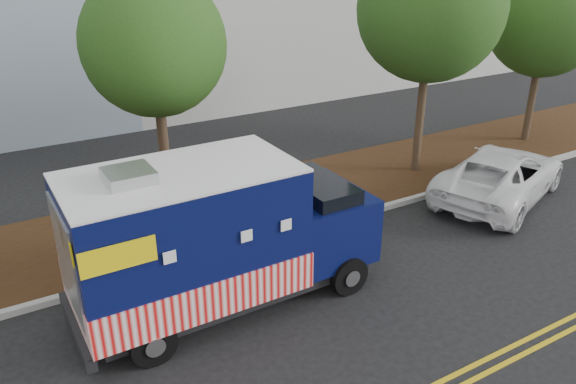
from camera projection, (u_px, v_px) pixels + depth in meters
ground at (219, 292)px, 12.21m from camera, size 120.00×120.00×0.00m
curb at (195, 260)px, 13.28m from camera, size 120.00×0.18×0.15m
mulch_strip at (165, 225)px, 14.93m from camera, size 120.00×4.00×0.15m
tree_b at (154, 45)px, 13.02m from camera, size 3.40×3.40×6.50m
tree_c at (431, 8)px, 16.31m from camera, size 4.35×4.35×7.39m
tree_d at (546, 19)px, 19.40m from camera, size 4.01×4.01×6.53m
food_truck at (212, 241)px, 11.19m from camera, size 6.40×2.51×3.36m
white_car at (501, 175)px, 16.40m from camera, size 5.87×4.20×1.49m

